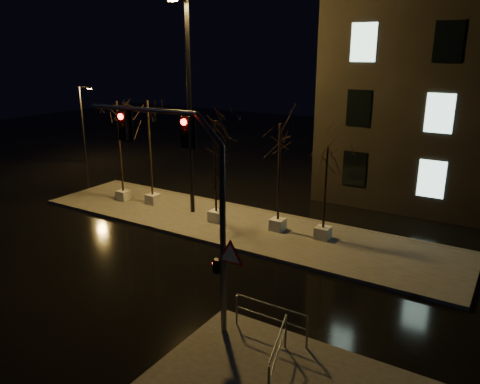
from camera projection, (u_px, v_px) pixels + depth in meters
The scene contains 12 objects.
ground at pixel (153, 272), 18.50m from camera, with size 90.00×90.00×0.00m, color black.
median at pixel (234, 225), 23.35m from camera, with size 22.00×5.00×0.15m, color #474540.
tree_0 at pixel (118, 124), 25.71m from camera, with size 1.80×1.80×5.77m.
tree_1 at pixel (149, 124), 25.00m from camera, with size 1.80×1.80×5.88m.
tree_2 at pixel (215, 144), 22.46m from camera, with size 1.80×1.80×5.21m.
tree_3 at pixel (280, 148), 21.32m from camera, with size 1.80×1.80×5.26m.
tree_4 at pixel (326, 168), 20.48m from camera, with size 1.80×1.80×4.38m.
traffic_signal_mast at pixel (191, 189), 13.65m from camera, with size 5.47×0.40×6.67m.
streetlight_main at pixel (189, 93), 23.17m from camera, with size 2.68×0.97×10.82m.
streetlight_far at pixel (83, 121), 35.67m from camera, with size 1.13×0.45×5.84m.
guard_rail_a at pixel (270, 315), 13.98m from camera, with size 2.45×0.06×1.06m.
guard_rail_b at pixel (278, 349), 12.35m from camera, with size 0.68×2.24×1.10m.
Camera 1 is at (11.76, -12.43, 8.45)m, focal length 35.00 mm.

